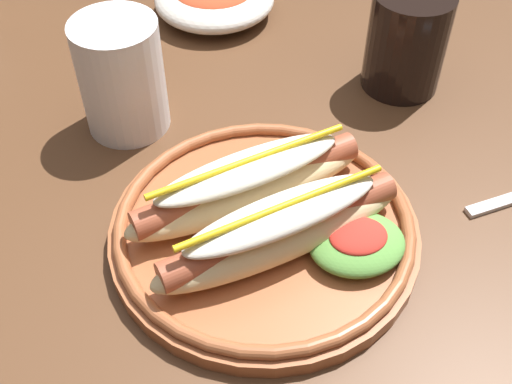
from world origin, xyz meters
TOP-DOWN VIEW (x-y plane):
  - dining_table at (0.00, 0.00)m, footprint 1.26×0.80m
  - hot_dog_plate at (-0.02, -0.17)m, footprint 0.28×0.28m
  - soda_cup at (0.19, 0.02)m, footprint 0.09×0.09m
  - extra_cup at (-0.12, 0.03)m, footprint 0.09×0.09m

SIDE VIEW (x-z plane):
  - dining_table at x=0.00m, z-range 0.26..1.00m
  - hot_dog_plate at x=-0.02m, z-range 0.73..0.80m
  - soda_cup at x=0.19m, z-range 0.74..0.85m
  - extra_cup at x=-0.12m, z-range 0.74..0.86m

